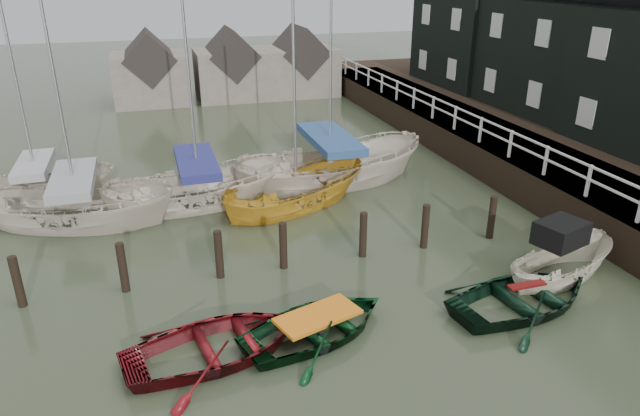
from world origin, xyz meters
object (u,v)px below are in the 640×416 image
object	(u,v)px
sailboat_a	(80,220)
sailboat_e	(40,197)
rowboat_red	(219,355)
sailboat_b	(200,201)
sailboat_c	(296,203)
rowboat_dkgreen	(523,307)
motorboat	(558,273)
rowboat_green	(318,335)
sailboat_d	(330,180)

from	to	relation	value
sailboat_a	sailboat_e	world-z (taller)	sailboat_a
rowboat_red	sailboat_b	world-z (taller)	sailboat_b
sailboat_a	sailboat_c	bearing A→B (deg)	-75.35
rowboat_dkgreen	sailboat_c	world-z (taller)	sailboat_c
motorboat	sailboat_a	world-z (taller)	sailboat_a
rowboat_red	motorboat	distance (m)	9.51
rowboat_green	sailboat_e	distance (m)	13.33
sailboat_a	rowboat_dkgreen	bearing A→B (deg)	-109.48
rowboat_green	sailboat_e	bearing A→B (deg)	15.84
sailboat_a	sailboat_e	distance (m)	3.10
rowboat_dkgreen	sailboat_e	xyz separation A→B (m)	(-12.69, 11.50, 0.06)
rowboat_green	sailboat_d	size ratio (longest dim) A/B	0.28
rowboat_green	rowboat_dkgreen	xyz separation A→B (m)	(5.30, -0.40, 0.00)
rowboat_red	sailboat_e	distance (m)	12.28
motorboat	sailboat_c	size ratio (longest dim) A/B	0.39
motorboat	sailboat_b	distance (m)	12.21
sailboat_a	sailboat_b	size ratio (longest dim) A/B	0.95
motorboat	sailboat_b	size ratio (longest dim) A/B	0.37
rowboat_green	sailboat_d	distance (m)	10.24
rowboat_red	rowboat_dkgreen	bearing A→B (deg)	-103.32
motorboat	rowboat_red	bearing A→B (deg)	77.03
sailboat_a	sailboat_e	size ratio (longest dim) A/B	1.14
sailboat_b	sailboat_e	size ratio (longest dim) A/B	1.20
sailboat_b	rowboat_red	bearing A→B (deg)	171.55
rowboat_red	motorboat	bearing A→B (deg)	-96.42
rowboat_red	sailboat_d	size ratio (longest dim) A/B	0.31
sailboat_d	sailboat_b	bearing A→B (deg)	94.18
rowboat_dkgreen	sailboat_d	distance (m)	10.23
rowboat_dkgreen	sailboat_b	xyz separation A→B (m)	(-7.08, 9.37, 0.06)
rowboat_red	rowboat_green	size ratio (longest dim) A/B	1.09
rowboat_green	sailboat_e	world-z (taller)	sailboat_e
sailboat_b	sailboat_c	distance (m)	3.51
rowboat_red	rowboat_dkgreen	world-z (taller)	same
motorboat	sailboat_d	world-z (taller)	sailboat_d
rowboat_dkgreen	rowboat_red	bearing A→B (deg)	79.33
sailboat_a	sailboat_b	xyz separation A→B (m)	(4.03, 0.54, 0.00)
motorboat	sailboat_c	world-z (taller)	sailboat_c
rowboat_green	rowboat_dkgreen	size ratio (longest dim) A/B	0.92
motorboat	rowboat_dkgreen	bearing A→B (deg)	102.19
sailboat_c	sailboat_e	world-z (taller)	sailboat_c
rowboat_dkgreen	motorboat	xyz separation A→B (m)	(1.87, 1.06, 0.11)
sailboat_a	sailboat_e	bearing A→B (deg)	49.66
sailboat_c	sailboat_e	xyz separation A→B (m)	(-8.94, 3.23, 0.05)
sailboat_d	sailboat_a	bearing A→B (deg)	94.21
rowboat_green	sailboat_b	xyz separation A→B (m)	(-1.78, 8.97, 0.06)
sailboat_d	sailboat_c	bearing A→B (deg)	130.63
rowboat_green	sailboat_c	xyz separation A→B (m)	(1.56, 7.87, 0.01)
rowboat_red	sailboat_b	bearing A→B (deg)	-14.28
sailboat_a	sailboat_d	xyz separation A→B (m)	(9.21, 1.23, -0.00)
motorboat	sailboat_b	world-z (taller)	sailboat_b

